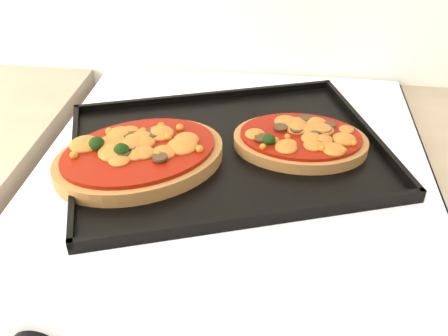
% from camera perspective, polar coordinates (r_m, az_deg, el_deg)
% --- Properties ---
extents(stove, '(0.60, 0.60, 0.91)m').
position_cam_1_polar(stove, '(1.09, 0.95, -18.67)').
color(stove, white).
rests_on(stove, floor).
extents(baking_tray, '(0.55, 0.48, 0.02)m').
position_cam_1_polar(baking_tray, '(0.76, 0.44, 2.29)').
color(baking_tray, black).
rests_on(baking_tray, stove).
extents(pizza_left, '(0.31, 0.29, 0.04)m').
position_cam_1_polar(pizza_left, '(0.73, -9.62, 1.51)').
color(pizza_left, '#9C6635').
rests_on(pizza_left, baking_tray).
extents(pizza_right, '(0.21, 0.15, 0.03)m').
position_cam_1_polar(pizza_right, '(0.77, 8.73, 3.31)').
color(pizza_right, '#9C6635').
rests_on(pizza_right, baking_tray).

